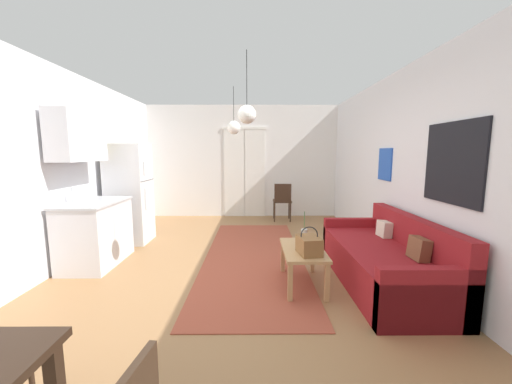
{
  "coord_description": "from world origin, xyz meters",
  "views": [
    {
      "loc": [
        0.29,
        -3.47,
        1.56
      ],
      "look_at": [
        0.32,
        1.54,
        0.88
      ],
      "focal_mm": 20.37,
      "sensor_mm": 36.0,
      "label": 1
    }
  ],
  "objects_px": {
    "bamboo_vase": "(304,236)",
    "handbag": "(309,245)",
    "coffee_table": "(303,254)",
    "accent_chair": "(282,199)",
    "pendant_lamp_near": "(247,114)",
    "pendant_lamp_far": "(234,127)",
    "couch": "(387,262)",
    "refrigerator": "(130,194)"
  },
  "relations": [
    {
      "from": "couch",
      "to": "pendant_lamp_far",
      "type": "height_order",
      "value": "pendant_lamp_far"
    },
    {
      "from": "bamboo_vase",
      "to": "pendant_lamp_far",
      "type": "height_order",
      "value": "pendant_lamp_far"
    },
    {
      "from": "pendant_lamp_near",
      "to": "pendant_lamp_far",
      "type": "height_order",
      "value": "same"
    },
    {
      "from": "handbag",
      "to": "pendant_lamp_near",
      "type": "relative_size",
      "value": 0.41
    },
    {
      "from": "handbag",
      "to": "refrigerator",
      "type": "height_order",
      "value": "refrigerator"
    },
    {
      "from": "coffee_table",
      "to": "bamboo_vase",
      "type": "distance_m",
      "value": 0.25
    },
    {
      "from": "coffee_table",
      "to": "accent_chair",
      "type": "relative_size",
      "value": 0.98
    },
    {
      "from": "coffee_table",
      "to": "accent_chair",
      "type": "height_order",
      "value": "accent_chair"
    },
    {
      "from": "coffee_table",
      "to": "handbag",
      "type": "xyz_separation_m",
      "value": [
        0.03,
        -0.19,
        0.17
      ]
    },
    {
      "from": "accent_chair",
      "to": "pendant_lamp_near",
      "type": "relative_size",
      "value": 1.08
    },
    {
      "from": "handbag",
      "to": "coffee_table",
      "type": "bearing_deg",
      "value": 99.32
    },
    {
      "from": "refrigerator",
      "to": "accent_chair",
      "type": "relative_size",
      "value": 1.96
    },
    {
      "from": "bamboo_vase",
      "to": "handbag",
      "type": "height_order",
      "value": "bamboo_vase"
    },
    {
      "from": "coffee_table",
      "to": "refrigerator",
      "type": "xyz_separation_m",
      "value": [
        -2.75,
        1.74,
        0.47
      ]
    },
    {
      "from": "coffee_table",
      "to": "refrigerator",
      "type": "relative_size",
      "value": 0.5
    },
    {
      "from": "refrigerator",
      "to": "pendant_lamp_far",
      "type": "distance_m",
      "value": 2.16
    },
    {
      "from": "couch",
      "to": "accent_chair",
      "type": "relative_size",
      "value": 2.29
    },
    {
      "from": "couch",
      "to": "accent_chair",
      "type": "bearing_deg",
      "value": 105.92
    },
    {
      "from": "coffee_table",
      "to": "accent_chair",
      "type": "distance_m",
      "value": 3.3
    },
    {
      "from": "pendant_lamp_far",
      "to": "coffee_table",
      "type": "bearing_deg",
      "value": -64.28
    },
    {
      "from": "coffee_table",
      "to": "bamboo_vase",
      "type": "bearing_deg",
      "value": 77.27
    },
    {
      "from": "handbag",
      "to": "pendant_lamp_near",
      "type": "height_order",
      "value": "pendant_lamp_near"
    },
    {
      "from": "accent_chair",
      "to": "pendant_lamp_far",
      "type": "distance_m",
      "value": 2.26
    },
    {
      "from": "couch",
      "to": "handbag",
      "type": "distance_m",
      "value": 1.04
    },
    {
      "from": "coffee_table",
      "to": "pendant_lamp_far",
      "type": "relative_size",
      "value": 1.05
    },
    {
      "from": "handbag",
      "to": "pendant_lamp_far",
      "type": "bearing_deg",
      "value": 114.36
    },
    {
      "from": "accent_chair",
      "to": "pendant_lamp_near",
      "type": "distance_m",
      "value": 3.58
    },
    {
      "from": "accent_chair",
      "to": "pendant_lamp_far",
      "type": "xyz_separation_m",
      "value": [
        -1.0,
        -1.36,
        1.5
      ]
    },
    {
      "from": "accent_chair",
      "to": "coffee_table",
      "type": "bearing_deg",
      "value": 89.97
    },
    {
      "from": "accent_chair",
      "to": "pendant_lamp_far",
      "type": "relative_size",
      "value": 1.07
    },
    {
      "from": "couch",
      "to": "bamboo_vase",
      "type": "bearing_deg",
      "value": 170.14
    },
    {
      "from": "coffee_table",
      "to": "pendant_lamp_far",
      "type": "xyz_separation_m",
      "value": [
        -0.93,
        1.93,
        1.62
      ]
    },
    {
      "from": "refrigerator",
      "to": "pendant_lamp_near",
      "type": "relative_size",
      "value": 2.11
    },
    {
      "from": "handbag",
      "to": "pendant_lamp_far",
      "type": "height_order",
      "value": "pendant_lamp_far"
    },
    {
      "from": "couch",
      "to": "refrigerator",
      "type": "bearing_deg",
      "value": 155.37
    },
    {
      "from": "pendant_lamp_near",
      "to": "pendant_lamp_far",
      "type": "xyz_separation_m",
      "value": [
        -0.28,
        1.8,
        0.01
      ]
    },
    {
      "from": "bamboo_vase",
      "to": "handbag",
      "type": "bearing_deg",
      "value": -91.62
    },
    {
      "from": "accent_chair",
      "to": "handbag",
      "type": "bearing_deg",
      "value": 90.57
    },
    {
      "from": "couch",
      "to": "refrigerator",
      "type": "relative_size",
      "value": 1.16
    },
    {
      "from": "bamboo_vase",
      "to": "accent_chair",
      "type": "bearing_deg",
      "value": 89.45
    },
    {
      "from": "pendant_lamp_far",
      "to": "couch",
      "type": "bearing_deg",
      "value": -44.6
    },
    {
      "from": "refrigerator",
      "to": "pendant_lamp_near",
      "type": "xyz_separation_m",
      "value": [
        2.09,
        -1.61,
        1.14
      ]
    }
  ]
}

